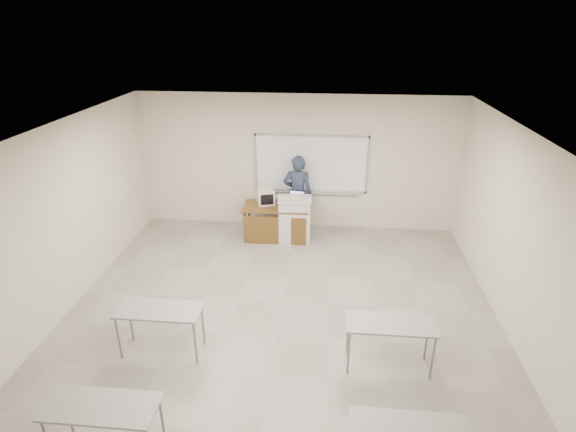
# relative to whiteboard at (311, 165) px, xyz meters

# --- Properties ---
(floor) EXTENTS (7.00, 8.00, 0.01)m
(floor) POSITION_rel_whiteboard_xyz_m (-0.30, -3.97, -1.49)
(floor) COLOR gray
(floor) RESTS_ON ground
(whiteboard) EXTENTS (2.48, 0.10, 1.31)m
(whiteboard) POSITION_rel_whiteboard_xyz_m (0.00, 0.00, 0.00)
(whiteboard) COLOR white
(whiteboard) RESTS_ON floor
(student_desks) EXTENTS (4.40, 2.20, 0.73)m
(student_desks) POSITION_rel_whiteboard_xyz_m (-0.30, -5.32, -0.81)
(student_desks) COLOR gray
(student_desks) RESTS_ON floor
(instructor_desk) EXTENTS (1.40, 0.70, 0.75)m
(instructor_desk) POSITION_rel_whiteboard_xyz_m (-0.70, -0.78, -0.94)
(instructor_desk) COLOR brown
(instructor_desk) RESTS_ON floor
(podium) EXTENTS (0.70, 0.51, 0.98)m
(podium) POSITION_rel_whiteboard_xyz_m (-0.29, -0.77, -0.99)
(podium) COLOR beige
(podium) RESTS_ON floor
(crt_monitor) EXTENTS (0.35, 0.40, 0.34)m
(crt_monitor) POSITION_rel_whiteboard_xyz_m (-0.95, -0.54, -0.57)
(crt_monitor) COLOR beige
(crt_monitor) RESTS_ON instructor_desk
(laptop) EXTENTS (0.36, 0.33, 0.27)m
(laptop) POSITION_rel_whiteboard_xyz_m (-0.30, -0.51, -0.67)
(laptop) COLOR black
(laptop) RESTS_ON instructor_desk
(mouse) EXTENTS (0.10, 0.08, 0.03)m
(mouse) POSITION_rel_whiteboard_xyz_m (-0.15, -0.87, -0.71)
(mouse) COLOR #B4B6BC
(mouse) RESTS_ON instructor_desk
(keyboard) EXTENTS (0.47, 0.17, 0.03)m
(keyboard) POSITION_rel_whiteboard_xyz_m (-0.44, -0.69, -0.49)
(keyboard) COLOR beige
(keyboard) RESTS_ON podium
(presenter) EXTENTS (0.65, 0.43, 1.75)m
(presenter) POSITION_rel_whiteboard_xyz_m (-0.27, -0.24, -0.60)
(presenter) COLOR black
(presenter) RESTS_ON floor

